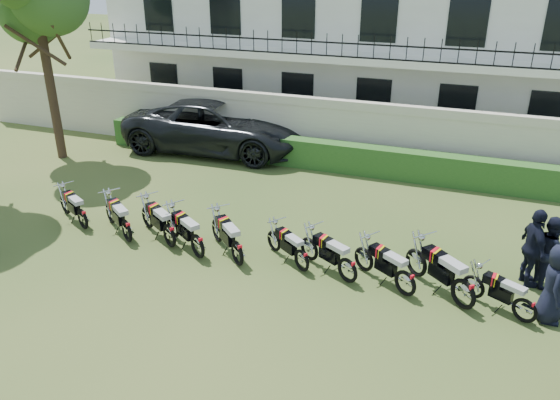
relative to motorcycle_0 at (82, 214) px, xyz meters
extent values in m
plane|color=#324D1F|center=(4.40, -0.46, -0.46)|extent=(100.00, 100.00, 0.00)
cube|color=beige|center=(4.40, 7.54, 0.54)|extent=(30.00, 0.30, 2.00)
cube|color=beige|center=(4.40, 7.54, 1.69)|extent=(30.00, 0.35, 0.30)
cube|color=#204B1A|center=(5.40, 6.74, 0.04)|extent=(18.00, 0.60, 1.00)
cube|color=white|center=(4.40, 13.54, 3.04)|extent=(20.00, 8.00, 7.00)
cube|color=white|center=(4.40, 8.84, 3.04)|extent=(20.00, 1.40, 0.25)
cube|color=black|center=(4.40, 8.19, 3.64)|extent=(20.00, 0.05, 0.05)
cube|color=black|center=(4.40, 8.19, 3.19)|extent=(20.00, 0.05, 0.05)
cube|color=black|center=(-3.10, 9.56, 1.14)|extent=(1.30, 0.12, 2.20)
cube|color=black|center=(-3.10, 9.56, 4.64)|extent=(1.30, 0.12, 2.20)
cube|color=black|center=(-0.10, 9.56, 1.14)|extent=(1.30, 0.12, 2.20)
cube|color=black|center=(-0.10, 9.56, 4.64)|extent=(1.30, 0.12, 2.20)
cube|color=black|center=(2.90, 9.56, 1.14)|extent=(1.30, 0.12, 2.20)
cube|color=black|center=(2.90, 9.56, 4.64)|extent=(1.30, 0.12, 2.20)
cube|color=black|center=(5.90, 9.56, 1.14)|extent=(1.30, 0.12, 2.20)
cube|color=black|center=(5.90, 9.56, 4.64)|extent=(1.30, 0.12, 2.20)
cube|color=black|center=(8.90, 9.56, 1.14)|extent=(1.30, 0.12, 2.20)
cube|color=black|center=(8.90, 9.56, 4.64)|extent=(1.30, 0.12, 2.20)
cube|color=black|center=(11.90, 9.56, 1.14)|extent=(1.30, 0.12, 2.20)
cylinder|color=#473323|center=(-4.60, 4.54, 2.17)|extent=(0.32, 0.32, 5.25)
sphere|color=#3A5F26|center=(-5.20, 4.84, 4.64)|extent=(2.20, 2.20, 2.20)
torus|color=black|center=(0.54, -0.30, -0.17)|extent=(0.55, 0.36, 0.58)
torus|color=black|center=(-0.55, 0.30, -0.17)|extent=(0.55, 0.36, 0.58)
cube|color=black|center=(0.04, -0.02, -0.03)|extent=(0.54, 0.40, 0.29)
cube|color=black|center=(-0.15, 0.08, 0.23)|extent=(0.50, 0.42, 0.21)
cube|color=red|center=(-0.15, 0.08, 0.24)|extent=(0.11, 0.27, 0.22)
cube|color=yellow|center=(-0.10, 0.06, 0.24)|extent=(0.09, 0.26, 0.22)
cube|color=#A9A9A9|center=(0.27, -0.15, 0.27)|extent=(0.57, 0.45, 0.11)
cylinder|color=silver|center=(-0.42, 0.23, 0.52)|extent=(0.30, 0.52, 0.03)
torus|color=black|center=(2.09, -0.59, -0.16)|extent=(0.55, 0.43, 0.61)
torus|color=black|center=(1.03, 0.17, -0.16)|extent=(0.55, 0.43, 0.61)
cube|color=black|center=(1.60, -0.24, -0.01)|extent=(0.56, 0.47, 0.30)
cube|color=black|center=(1.41, -0.10, 0.27)|extent=(0.52, 0.48, 0.22)
cube|color=red|center=(1.41, -0.10, 0.28)|extent=(0.15, 0.28, 0.23)
cube|color=yellow|center=(1.46, -0.14, 0.28)|extent=(0.12, 0.28, 0.23)
cube|color=#A9A9A9|center=(1.82, -0.39, 0.31)|extent=(0.59, 0.52, 0.12)
cylinder|color=silver|center=(1.15, 0.09, 0.57)|extent=(0.38, 0.51, 0.03)
torus|color=black|center=(3.30, -0.43, -0.15)|extent=(0.57, 0.42, 0.62)
torus|color=black|center=(2.18, 0.30, -0.15)|extent=(0.57, 0.42, 0.62)
cube|color=black|center=(2.78, -0.09, 0.00)|extent=(0.57, 0.46, 0.31)
cube|color=black|center=(2.59, 0.04, 0.28)|extent=(0.53, 0.47, 0.23)
cube|color=red|center=(2.59, 0.04, 0.29)|extent=(0.14, 0.29, 0.24)
cube|color=yellow|center=(2.64, 0.00, 0.29)|extent=(0.11, 0.28, 0.24)
cube|color=#A9A9A9|center=(3.02, -0.24, 0.32)|extent=(0.61, 0.51, 0.12)
cylinder|color=silver|center=(2.31, 0.22, 0.59)|extent=(0.36, 0.53, 0.03)
torus|color=black|center=(4.24, -0.67, -0.15)|extent=(0.58, 0.42, 0.63)
torus|color=black|center=(3.12, 0.06, -0.15)|extent=(0.58, 0.42, 0.63)
cube|color=black|center=(3.72, -0.33, 0.00)|extent=(0.58, 0.46, 0.31)
cube|color=black|center=(3.52, -0.20, 0.28)|extent=(0.53, 0.48, 0.23)
cube|color=red|center=(3.52, -0.20, 0.29)|extent=(0.14, 0.29, 0.24)
cube|color=yellow|center=(3.57, -0.24, 0.29)|extent=(0.11, 0.28, 0.24)
cube|color=#A9A9A9|center=(3.95, -0.48, 0.32)|extent=(0.61, 0.52, 0.12)
cylinder|color=silver|center=(3.25, -0.02, 0.59)|extent=(0.36, 0.53, 0.03)
torus|color=black|center=(5.23, -0.73, -0.15)|extent=(0.53, 0.50, 0.63)
torus|color=black|center=(4.24, 0.18, -0.15)|extent=(0.53, 0.50, 0.63)
cube|color=black|center=(4.77, -0.31, 0.01)|extent=(0.54, 0.52, 0.31)
cube|color=black|center=(4.60, -0.15, 0.28)|extent=(0.52, 0.51, 0.23)
cube|color=red|center=(4.60, -0.15, 0.30)|extent=(0.18, 0.29, 0.24)
cube|color=yellow|center=(4.64, -0.19, 0.30)|extent=(0.16, 0.28, 0.24)
cube|color=#A9A9A9|center=(4.98, -0.50, 0.33)|extent=(0.59, 0.57, 0.12)
cylinder|color=silver|center=(4.36, 0.07, 0.59)|extent=(0.44, 0.48, 0.03)
torus|color=black|center=(6.74, -0.33, -0.19)|extent=(0.49, 0.38, 0.55)
torus|color=black|center=(5.79, 0.34, -0.19)|extent=(0.49, 0.38, 0.55)
cube|color=black|center=(6.30, -0.02, -0.05)|extent=(0.50, 0.42, 0.27)
cube|color=black|center=(6.13, 0.10, 0.19)|extent=(0.47, 0.42, 0.20)
cube|color=red|center=(6.13, 0.10, 0.20)|extent=(0.13, 0.25, 0.21)
cube|color=yellow|center=(6.18, 0.07, 0.20)|extent=(0.11, 0.25, 0.21)
cube|color=#A9A9A9|center=(6.50, -0.16, 0.22)|extent=(0.53, 0.46, 0.11)
cylinder|color=silver|center=(5.90, 0.26, 0.46)|extent=(0.33, 0.46, 0.03)
torus|color=black|center=(7.95, -0.42, -0.16)|extent=(0.57, 0.38, 0.60)
torus|color=black|center=(6.83, 0.23, -0.16)|extent=(0.57, 0.38, 0.60)
cube|color=black|center=(7.43, -0.12, -0.01)|extent=(0.56, 0.43, 0.30)
cube|color=black|center=(7.24, -0.01, 0.25)|extent=(0.51, 0.44, 0.22)
cube|color=red|center=(7.24, -0.01, 0.26)|extent=(0.12, 0.28, 0.23)
cube|color=yellow|center=(7.29, -0.04, 0.26)|extent=(0.10, 0.27, 0.23)
cube|color=#A9A9A9|center=(7.66, -0.25, 0.29)|extent=(0.59, 0.48, 0.12)
cylinder|color=silver|center=(6.96, 0.15, 0.55)|extent=(0.32, 0.53, 0.03)
torus|color=black|center=(9.24, -0.53, -0.16)|extent=(0.55, 0.41, 0.60)
torus|color=black|center=(8.17, 0.18, -0.16)|extent=(0.55, 0.41, 0.60)
cube|color=black|center=(8.74, -0.20, -0.01)|extent=(0.55, 0.45, 0.30)
cube|color=black|center=(8.55, -0.08, 0.25)|extent=(0.51, 0.46, 0.22)
cube|color=red|center=(8.55, -0.08, 0.26)|extent=(0.14, 0.28, 0.23)
cube|color=yellow|center=(8.60, -0.11, 0.26)|extent=(0.11, 0.27, 0.23)
cube|color=#A9A9A9|center=(8.97, -0.35, 0.29)|extent=(0.58, 0.50, 0.12)
cylinder|color=silver|center=(8.29, 0.10, 0.55)|extent=(0.35, 0.51, 0.03)
torus|color=black|center=(10.46, -0.71, -0.12)|extent=(0.58, 0.52, 0.68)
torus|color=black|center=(9.36, 0.24, -0.12)|extent=(0.58, 0.52, 0.68)
cube|color=black|center=(9.95, -0.27, 0.04)|extent=(0.59, 0.56, 0.34)
cube|color=black|center=(9.76, -0.10, 0.35)|extent=(0.57, 0.55, 0.25)
cube|color=red|center=(9.76, -0.10, 0.36)|extent=(0.19, 0.31, 0.26)
cube|color=yellow|center=(9.81, -0.14, 0.36)|extent=(0.16, 0.30, 0.26)
cube|color=#A9A9A9|center=(10.18, -0.47, 0.39)|extent=(0.64, 0.61, 0.13)
cylinder|color=silver|center=(9.49, 0.13, 0.68)|extent=(0.47, 0.53, 0.03)
torus|color=black|center=(11.62, -0.57, -0.19)|extent=(0.51, 0.33, 0.54)
torus|color=black|center=(10.61, -0.02, -0.19)|extent=(0.51, 0.33, 0.54)
cube|color=black|center=(11.15, -0.31, -0.06)|extent=(0.50, 0.37, 0.27)
cube|color=black|center=(10.97, -0.22, 0.18)|extent=(0.46, 0.39, 0.19)
cube|color=red|center=(10.97, -0.22, 0.19)|extent=(0.10, 0.25, 0.20)
cube|color=yellow|center=(11.02, -0.24, 0.19)|extent=(0.08, 0.24, 0.20)
cube|color=#A9A9A9|center=(11.36, -0.43, 0.21)|extent=(0.53, 0.42, 0.11)
cylinder|color=silver|center=(10.73, -0.08, 0.44)|extent=(0.28, 0.48, 0.03)
imported|color=black|center=(0.50, 7.28, 0.51)|extent=(7.10, 3.56, 1.93)
imported|color=black|center=(11.59, 0.00, 0.40)|extent=(0.59, 0.86, 1.71)
imported|color=black|center=(11.61, 1.45, 0.38)|extent=(0.82, 0.95, 1.67)
imported|color=black|center=(11.24, 1.28, 0.47)|extent=(0.78, 1.18, 1.86)
camera|label=1|loc=(9.66, -10.59, 6.40)|focal=35.00mm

